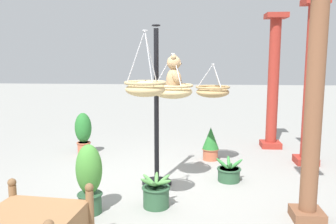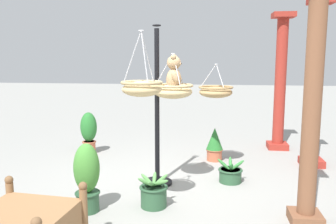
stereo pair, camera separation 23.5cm
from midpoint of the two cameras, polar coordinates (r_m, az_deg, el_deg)
name	(u,v)px [view 2 (the right image)]	position (r m, az deg, el deg)	size (l,w,h in m)	color
ground_plane	(165,188)	(5.25, 0.79, -12.14)	(40.00, 40.00, 0.00)	gray
display_pole_central	(157,137)	(5.22, -0.45, -4.09)	(0.44, 0.44, 2.33)	black
hanging_basket_with_teddy	(173,90)	(4.93, 2.18, 3.48)	(0.56, 0.56, 0.62)	tan
teddy_bear	(175,75)	(4.91, 2.47, 5.97)	(0.34, 0.31, 0.49)	tan
hanging_basket_left_high	(216,91)	(5.95, 8.82, 3.30)	(0.57, 0.57, 0.56)	tan
hanging_basket_right_low	(142,88)	(4.06, -2.58, 3.92)	(0.48, 0.48, 0.75)	tan
greenhouse_pillar_left	(280,85)	(7.58, 18.46, 4.17)	(0.42, 0.42, 2.75)	#9E2D23
greenhouse_pillar_right	(312,105)	(4.21, 23.69, 0.97)	(0.37, 0.37, 2.81)	brown
greenhouse_pillar_far_back	(316,87)	(6.56, 23.70, 3.66)	(0.40, 0.40, 2.85)	#9E2D23
potted_plant_fern_front	(87,177)	(4.45, -11.42, -10.23)	(0.31, 0.31, 0.86)	#2D5638
potted_plant_flowering_red	(215,144)	(6.56, 8.53, -5.12)	(0.31, 0.31, 0.61)	#BC6042
potted_plant_small_succulent	(230,174)	(5.55, 11.22, -9.71)	(0.46, 0.43, 0.36)	#2D5638
potted_plant_conical_shrub	(154,194)	(4.59, -0.82, -13.03)	(0.45, 0.42, 0.42)	#2D5638
potted_plant_trailing_ivy	(89,131)	(7.09, -11.71, -3.08)	(0.32, 0.32, 0.82)	#BC6042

